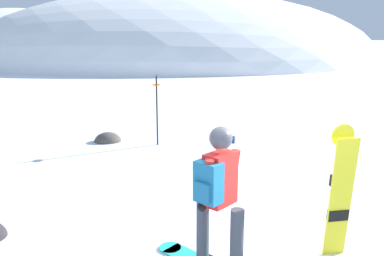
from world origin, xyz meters
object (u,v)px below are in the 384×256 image
piste_marker_near (157,105)px  rock_small (108,141)px  snowboarder_main (218,198)px  spare_snowboard (340,192)px

piste_marker_near → rock_small: piste_marker_near is taller
snowboarder_main → rock_small: size_ratio=2.54×
snowboarder_main → piste_marker_near: bearing=91.3°
spare_snowboard → rock_small: size_ratio=2.45×
spare_snowboard → rock_small: (-2.86, 6.03, -0.84)m
snowboarder_main → piste_marker_near: size_ratio=0.99×
snowboarder_main → rock_small: bearing=102.3°
spare_snowboard → piste_marker_near: piste_marker_near is taller
snowboarder_main → piste_marker_near: piste_marker_near is taller
piste_marker_near → rock_small: size_ratio=2.58×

